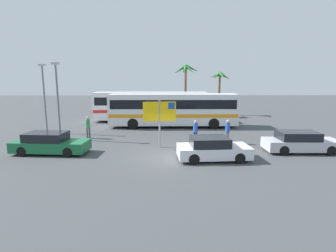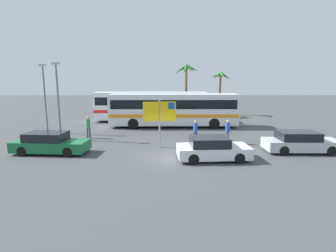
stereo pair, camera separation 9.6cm
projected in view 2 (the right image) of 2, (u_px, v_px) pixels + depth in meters
ground at (172, 157)px, 15.85m from camera, size 120.00×120.00×0.00m
bus_front_coach at (173, 108)px, 25.46m from camera, size 12.10×2.59×3.17m
bus_rear_coach at (151, 105)px, 28.85m from camera, size 12.10×2.59×3.17m
ferry_sign at (160, 113)px, 17.63m from camera, size 2.19×0.37×3.20m
car_green at (50, 143)px, 16.51m from camera, size 4.69×2.06×1.32m
car_silver at (301, 142)px, 16.74m from camera, size 4.62×1.80×1.32m
car_white at (212, 149)px, 15.18m from camera, size 4.19×2.09×1.32m
pedestrian_by_bus at (195, 130)px, 18.94m from camera, size 0.32×0.32×1.69m
pedestrian_near_sign at (88, 125)px, 20.61m from camera, size 0.32×0.32×1.72m
pedestrian_crossing_lot at (228, 130)px, 18.89m from camera, size 0.32×0.32×1.73m
lamp_post_left_side at (45, 95)px, 22.34m from camera, size 0.56×0.20×5.80m
lamp_post_right_side at (58, 97)px, 19.89m from camera, size 0.56×0.20×5.79m
palm_tree_seaside at (186, 74)px, 32.38m from camera, size 3.21×3.19×6.34m
palm_tree_inland at (220, 81)px, 33.60m from camera, size 2.69×2.99×5.51m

